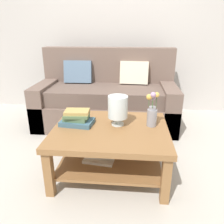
% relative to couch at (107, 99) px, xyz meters
% --- Properties ---
extents(ground_plane, '(10.00, 10.00, 0.00)m').
position_rel_couch_xyz_m(ground_plane, '(0.15, -0.93, -0.36)').
color(ground_plane, '#B7B2A8').
extents(back_wall, '(6.40, 0.12, 2.70)m').
position_rel_couch_xyz_m(back_wall, '(0.15, 0.72, 0.99)').
color(back_wall, '#BCB7B2').
rests_on(back_wall, ground).
extents(couch, '(1.93, 0.90, 1.06)m').
position_rel_couch_xyz_m(couch, '(0.00, 0.00, 0.00)').
color(couch, brown).
rests_on(couch, ground).
extents(coffee_table, '(1.05, 0.86, 0.46)m').
position_rel_couch_xyz_m(coffee_table, '(0.17, -1.21, -0.03)').
color(coffee_table, olive).
rests_on(coffee_table, ground).
extents(book_stack_main, '(0.32, 0.24, 0.14)m').
position_rel_couch_xyz_m(book_stack_main, '(-0.15, -1.15, 0.16)').
color(book_stack_main, '#3D6075').
rests_on(book_stack_main, coffee_table).
extents(glass_hurricane_vase, '(0.18, 0.18, 0.28)m').
position_rel_couch_xyz_m(glass_hurricane_vase, '(0.24, -1.13, 0.27)').
color(glass_hurricane_vase, silver).
rests_on(glass_hurricane_vase, coffee_table).
extents(flower_pitcher, '(0.11, 0.12, 0.34)m').
position_rel_couch_xyz_m(flower_pitcher, '(0.55, -1.12, 0.24)').
color(flower_pitcher, gray).
rests_on(flower_pitcher, coffee_table).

